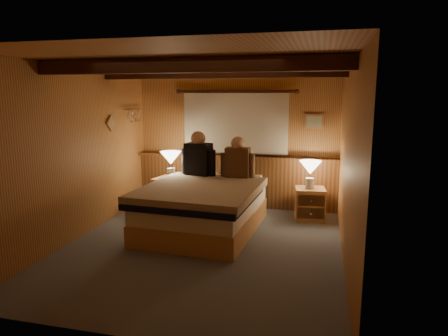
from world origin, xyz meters
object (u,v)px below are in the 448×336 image
(person_right, at_px, (238,160))
(duffel_bag, at_px, (159,208))
(nightstand_right, at_px, (310,204))
(lamp_right, at_px, (310,169))
(lamp_left, at_px, (171,160))
(bed, at_px, (203,207))
(person_left, at_px, (198,157))
(nightstand_left, at_px, (172,195))

(person_right, distance_m, duffel_bag, 1.51)
(nightstand_right, xyz_separation_m, lamp_right, (-0.01, -0.04, 0.57))
(lamp_left, xyz_separation_m, person_right, (1.17, -0.09, 0.05))
(bed, xyz_separation_m, lamp_left, (-0.80, 0.78, 0.56))
(person_left, xyz_separation_m, duffel_bag, (-0.59, -0.28, -0.83))
(nightstand_right, xyz_separation_m, person_right, (-1.15, -0.27, 0.71))
(nightstand_left, bearing_deg, person_right, 4.83)
(nightstand_left, distance_m, lamp_left, 0.62)
(person_right, xyz_separation_m, duffel_bag, (-1.25, -0.26, -0.80))
(lamp_left, xyz_separation_m, person_left, (0.51, -0.07, 0.08))
(nightstand_right, height_order, duffel_bag, nightstand_right)
(lamp_left, distance_m, duffel_bag, 0.83)
(person_left, bearing_deg, lamp_left, -176.66)
(bed, height_order, nightstand_left, bed)
(duffel_bag, bearing_deg, lamp_left, 83.22)
(nightstand_right, bearing_deg, nightstand_left, 177.45)
(lamp_left, bearing_deg, lamp_right, 3.46)
(person_left, bearing_deg, duffel_bag, -143.45)
(nightstand_left, distance_m, duffel_bag, 0.39)
(duffel_bag, bearing_deg, bed, -19.60)
(nightstand_right, distance_m, duffel_bag, 2.46)
(lamp_left, bearing_deg, bed, -44.22)
(nightstand_right, xyz_separation_m, duffel_bag, (-2.40, -0.53, -0.09))
(nightstand_right, height_order, lamp_left, lamp_left)
(nightstand_right, relative_size, lamp_right, 1.13)
(nightstand_right, bearing_deg, person_right, -173.31)
(lamp_right, bearing_deg, person_left, -173.24)
(bed, bearing_deg, person_left, 115.76)
(nightstand_left, distance_m, person_right, 1.35)
(nightstand_left, height_order, lamp_left, lamp_left)
(nightstand_right, bearing_deg, duffel_bag, -174.20)
(nightstand_left, relative_size, lamp_left, 1.36)
(lamp_left, xyz_separation_m, duffel_bag, (-0.08, -0.35, -0.75))
(person_left, bearing_deg, nightstand_right, 19.28)
(lamp_left, distance_m, lamp_right, 2.31)
(lamp_right, xyz_separation_m, person_left, (-1.79, -0.21, 0.17))
(nightstand_left, bearing_deg, lamp_right, 13.23)
(lamp_left, bearing_deg, duffel_bag, -103.08)
(bed, xyz_separation_m, person_left, (-0.29, 0.71, 0.63))
(bed, height_order, nightstand_right, bed)
(lamp_left, relative_size, person_right, 0.67)
(bed, distance_m, person_right, 0.98)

